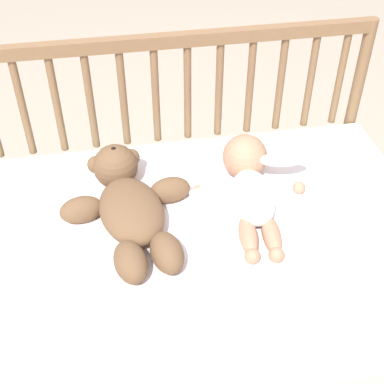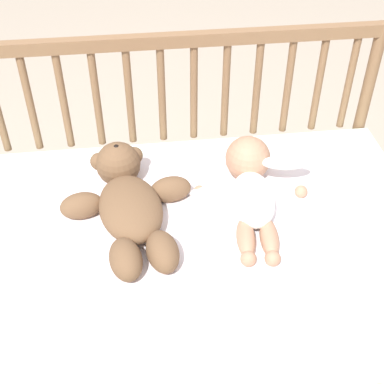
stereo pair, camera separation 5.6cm
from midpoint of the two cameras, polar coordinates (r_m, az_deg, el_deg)
The scene contains 6 objects.
ground_plane at distance 1.77m, azimuth 0.88°, elevation -13.19°, with size 12.00×12.00×0.00m, color tan.
crib_mattress at distance 1.58m, azimuth 0.97°, elevation -8.04°, with size 1.20×0.60×0.48m.
crib_rail at distance 1.60m, azimuth -0.47°, elevation 8.87°, with size 1.20×0.04×0.82m.
blanket at distance 1.39m, azimuth 1.13°, elevation -2.20°, with size 0.84×0.51×0.01m.
teddy_bear at distance 1.36m, azimuth -5.61°, elevation -1.00°, with size 0.35×0.46×0.12m.
baby at distance 1.41m, azimuth 7.46°, elevation 0.65°, with size 0.33×0.41×0.12m.
Camera 2 is at (-0.13, -1.04, 1.43)m, focal length 50.00 mm.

